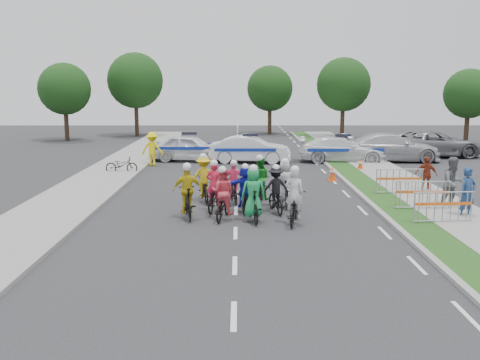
{
  "coord_description": "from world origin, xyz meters",
  "views": [
    {
      "loc": [
        0.09,
        -15.89,
        4.48
      ],
      "look_at": [
        0.15,
        3.17,
        1.1
      ],
      "focal_mm": 40.0,
      "sensor_mm": 36.0,
      "label": 1
    }
  ],
  "objects_px": {
    "tree_3": "(135,81)",
    "tree_4": "(270,89)",
    "civilian_suv": "(434,144)",
    "cone_0": "(332,174)",
    "rider_5": "(245,191)",
    "barrier_0": "(443,209)",
    "police_car_0": "(190,148)",
    "parked_bike": "(121,165)",
    "rider_0": "(294,204)",
    "cone_1": "(361,165)",
    "rider_6": "(214,194)",
    "rider_8": "(259,186)",
    "tree_0": "(65,89)",
    "barrier_1": "(423,196)",
    "marshal_hiviz": "(152,149)",
    "tree_2": "(469,94)",
    "rider_9": "(234,187)",
    "rider_1": "(253,199)",
    "barrier_2": "(399,182)",
    "spectator_0": "(468,193)",
    "rider_7": "(285,188)",
    "rider_10": "(204,183)",
    "spectator_2": "(426,174)",
    "rider_4": "(275,194)",
    "rider_3": "(188,197)",
    "tree_1": "(343,85)",
    "spectator_1": "(453,183)",
    "police_car_1": "(250,149)",
    "rider_2": "(223,199)",
    "police_car_2": "(343,150)",
    "civilian_sedan": "(391,147)"
  },
  "relations": [
    {
      "from": "police_car_2",
      "to": "spectator_1",
      "type": "distance_m",
      "value": 12.25
    },
    {
      "from": "parked_bike",
      "to": "tree_3",
      "type": "relative_size",
      "value": 0.22
    },
    {
      "from": "cone_0",
      "to": "parked_bike",
      "type": "relative_size",
      "value": 0.43
    },
    {
      "from": "rider_2",
      "to": "marshal_hiviz",
      "type": "distance_m",
      "value": 13.01
    },
    {
      "from": "rider_9",
      "to": "tree_4",
      "type": "bearing_deg",
      "value": -104.78
    },
    {
      "from": "barrier_1",
      "to": "cone_1",
      "type": "height_order",
      "value": "barrier_1"
    },
    {
      "from": "parked_bike",
      "to": "tree_3",
      "type": "height_order",
      "value": "tree_3"
    },
    {
      "from": "spectator_0",
      "to": "tree_3",
      "type": "xyz_separation_m",
      "value": [
        -16.86,
        30.2,
        4.0
      ]
    },
    {
      "from": "rider_5",
      "to": "barrier_0",
      "type": "distance_m",
      "value": 6.66
    },
    {
      "from": "marshal_hiviz",
      "to": "tree_4",
      "type": "relative_size",
      "value": 0.3
    },
    {
      "from": "civilian_suv",
      "to": "cone_0",
      "type": "relative_size",
      "value": 8.46
    },
    {
      "from": "barrier_0",
      "to": "tree_3",
      "type": "xyz_separation_m",
      "value": [
        -15.7,
        31.09,
        4.33
      ]
    },
    {
      "from": "parked_bike",
      "to": "rider_9",
      "type": "bearing_deg",
      "value": -142.29
    },
    {
      "from": "police_car_2",
      "to": "spectator_0",
      "type": "bearing_deg",
      "value": -166.82
    },
    {
      "from": "police_car_0",
      "to": "parked_bike",
      "type": "distance_m",
      "value": 5.5
    },
    {
      "from": "marshal_hiviz",
      "to": "tree_0",
      "type": "xyz_separation_m",
      "value": [
        -9.24,
        13.98,
        3.23
      ]
    },
    {
      "from": "tree_0",
      "to": "rider_3",
      "type": "bearing_deg",
      "value": -64.67
    },
    {
      "from": "marshal_hiviz",
      "to": "barrier_1",
      "type": "relative_size",
      "value": 0.95
    },
    {
      "from": "rider_3",
      "to": "barrier_1",
      "type": "bearing_deg",
      "value": 175.71
    },
    {
      "from": "rider_6",
      "to": "rider_8",
      "type": "height_order",
      "value": "rider_8"
    },
    {
      "from": "rider_10",
      "to": "police_car_1",
      "type": "bearing_deg",
      "value": -112.59
    },
    {
      "from": "rider_1",
      "to": "rider_6",
      "type": "distance_m",
      "value": 2.08
    },
    {
      "from": "rider_8",
      "to": "rider_2",
      "type": "bearing_deg",
      "value": 70.26
    },
    {
      "from": "rider_3",
      "to": "tree_1",
      "type": "xyz_separation_m",
      "value": [
        10.63,
        28.13,
        3.8
      ]
    },
    {
      "from": "spectator_2",
      "to": "rider_4",
      "type": "bearing_deg",
      "value": -143.17
    },
    {
      "from": "tree_3",
      "to": "tree_4",
      "type": "xyz_separation_m",
      "value": [
        12.0,
        2.0,
        -0.7
      ]
    },
    {
      "from": "civilian_suv",
      "to": "tree_0",
      "type": "height_order",
      "value": "tree_0"
    },
    {
      "from": "rider_8",
      "to": "tree_3",
      "type": "xyz_separation_m",
      "value": [
        -9.89,
        27.88,
        4.18
      ]
    },
    {
      "from": "police_car_2",
      "to": "civilian_sedan",
      "type": "relative_size",
      "value": 0.89
    },
    {
      "from": "police_car_1",
      "to": "tree_0",
      "type": "distance_m",
      "value": 19.8
    },
    {
      "from": "rider_1",
      "to": "spectator_1",
      "type": "xyz_separation_m",
      "value": [
        7.39,
        1.89,
        0.21
      ]
    },
    {
      "from": "rider_5",
      "to": "spectator_1",
      "type": "bearing_deg",
      "value": -170.37
    },
    {
      "from": "tree_2",
      "to": "tree_3",
      "type": "relative_size",
      "value": 0.79
    },
    {
      "from": "civilian_suv",
      "to": "rider_7",
      "type": "bearing_deg",
      "value": 139.63
    },
    {
      "from": "rider_5",
      "to": "barrier_0",
      "type": "bearing_deg",
      "value": 169.02
    },
    {
      "from": "rider_2",
      "to": "spectator_0",
      "type": "height_order",
      "value": "rider_2"
    },
    {
      "from": "spectator_1",
      "to": "tree_1",
      "type": "bearing_deg",
      "value": 73.08
    },
    {
      "from": "cone_0",
      "to": "tree_2",
      "type": "height_order",
      "value": "tree_2"
    },
    {
      "from": "barrier_2",
      "to": "tree_3",
      "type": "bearing_deg",
      "value": 120.78
    },
    {
      "from": "spectator_0",
      "to": "cone_0",
      "type": "height_order",
      "value": "spectator_0"
    },
    {
      "from": "rider_10",
      "to": "marshal_hiviz",
      "type": "relative_size",
      "value": 1.03
    },
    {
      "from": "rider_0",
      "to": "cone_1",
      "type": "relative_size",
      "value": 2.86
    },
    {
      "from": "barrier_1",
      "to": "cone_0",
      "type": "xyz_separation_m",
      "value": [
        -2.13,
        6.32,
        -0.22
      ]
    },
    {
      "from": "rider_1",
      "to": "rider_9",
      "type": "distance_m",
      "value": 2.8
    },
    {
      "from": "rider_3",
      "to": "rider_7",
      "type": "height_order",
      "value": "rider_3"
    },
    {
      "from": "barrier_1",
      "to": "barrier_2",
      "type": "height_order",
      "value": "same"
    },
    {
      "from": "rider_6",
      "to": "tree_3",
      "type": "xyz_separation_m",
      "value": [
        -8.22,
        28.98,
        4.27
      ]
    },
    {
      "from": "rider_6",
      "to": "civilian_sedan",
      "type": "xyz_separation_m",
      "value": [
        9.99,
        12.77,
        0.21
      ]
    },
    {
      "from": "police_car_0",
      "to": "barrier_1",
      "type": "height_order",
      "value": "police_car_0"
    },
    {
      "from": "rider_7",
      "to": "barrier_2",
      "type": "distance_m",
      "value": 5.3
    }
  ]
}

